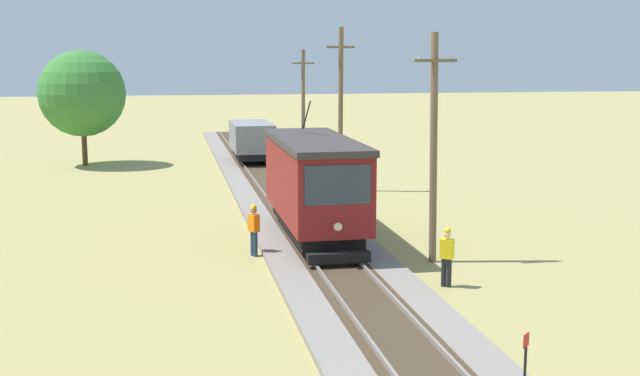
% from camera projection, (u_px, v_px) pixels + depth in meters
% --- Properties ---
extents(red_tram, '(2.60, 8.54, 4.79)m').
position_uv_depth(red_tram, '(315.00, 183.00, 28.83)').
color(red_tram, maroon).
rests_on(red_tram, rail_right).
extents(freight_car, '(2.40, 5.20, 2.31)m').
position_uv_depth(freight_car, '(252.00, 140.00, 49.82)').
color(freight_car, slate).
rests_on(freight_car, rail_right).
extents(utility_pole_near_tram, '(1.40, 0.53, 7.48)m').
position_uv_depth(utility_pole_near_tram, '(434.00, 146.00, 26.02)').
color(utility_pole_near_tram, brown).
rests_on(utility_pole_near_tram, ground).
extents(utility_pole_mid, '(1.40, 0.34, 8.11)m').
position_uv_depth(utility_pole_mid, '(341.00, 108.00, 39.75)').
color(utility_pole_mid, brown).
rests_on(utility_pole_mid, ground).
extents(utility_pole_far, '(1.40, 0.29, 7.11)m').
position_uv_depth(utility_pole_far, '(303.00, 105.00, 50.55)').
color(utility_pole_far, brown).
rests_on(utility_pole_far, ground).
extents(trackside_signal_marker, '(0.21, 0.21, 1.18)m').
position_uv_depth(trackside_signal_marker, '(525.00, 358.00, 16.30)').
color(trackside_signal_marker, black).
rests_on(trackside_signal_marker, ground).
extents(gravel_pile, '(2.79, 2.79, 1.11)m').
position_uv_depth(gravel_pile, '(344.00, 161.00, 47.48)').
color(gravel_pile, '#9E998E').
rests_on(gravel_pile, ground).
extents(track_worker, '(0.45, 0.42, 1.78)m').
position_uv_depth(track_worker, '(447.00, 254.00, 23.49)').
color(track_worker, black).
rests_on(track_worker, ground).
extents(second_worker, '(0.39, 0.45, 1.78)m').
position_uv_depth(second_worker, '(254.00, 228.00, 27.11)').
color(second_worker, navy).
rests_on(second_worker, ground).
extents(tree_right_near, '(5.26, 5.26, 7.07)m').
position_uv_depth(tree_right_near, '(82.00, 94.00, 48.92)').
color(tree_right_near, '#4C3823').
rests_on(tree_right_near, ground).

